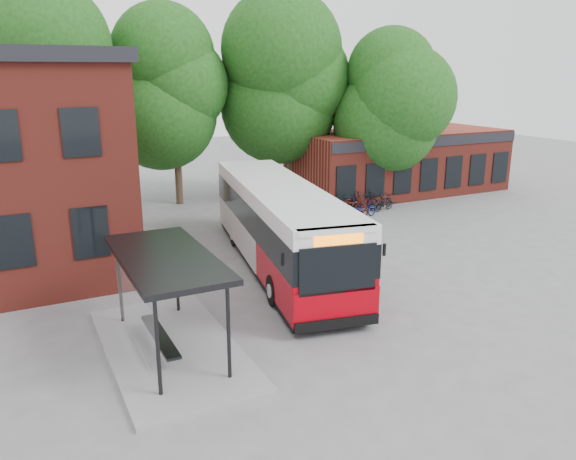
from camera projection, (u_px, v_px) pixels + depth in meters
name	position (u px, v px, depth m)	size (l,w,h in m)	color
ground	(294.00, 308.00, 18.95)	(100.00, 100.00, 0.00)	slate
shop_row	(399.00, 161.00, 36.93)	(14.00, 6.20, 4.00)	maroon
bus_shelter	(168.00, 303.00, 15.75)	(3.60, 7.00, 2.90)	black
bike_rail	(359.00, 210.00, 31.51)	(5.20, 0.10, 0.38)	black
tree_0	(46.00, 116.00, 28.59)	(7.92, 7.92, 11.00)	#144111
tree_1	(175.00, 116.00, 32.57)	(7.92, 7.92, 10.40)	#144111
tree_2	(290.00, 108.00, 34.66)	(7.92, 7.92, 11.00)	#144111
tree_3	(395.00, 124.00, 33.62)	(7.04, 7.04, 9.28)	#144111
city_bus	(280.00, 227.00, 22.60)	(2.83, 13.29, 3.38)	#A7000B
bicycle_1	(326.00, 210.00, 30.20)	(0.48, 1.69, 1.01)	#23222A
bicycle_2	(348.00, 205.00, 31.46)	(0.63, 1.81, 0.95)	#21212D
bicycle_3	(353.00, 209.00, 30.42)	(0.50, 1.78, 1.07)	#440C06
bicycle_4	(364.00, 209.00, 30.63)	(0.61, 1.74, 0.91)	#071455
bicycle_5	(363.00, 201.00, 32.31)	(0.50, 1.78, 1.07)	black
bicycle_6	(384.00, 201.00, 32.68)	(0.55, 1.58, 0.83)	black
bicycle_7	(384.00, 203.00, 32.04)	(0.45, 1.60, 0.96)	black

